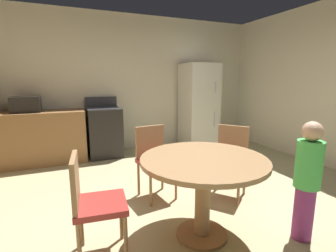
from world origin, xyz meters
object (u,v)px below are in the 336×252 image
Objects in this scene: dining_table at (203,175)px; chair_north at (154,157)px; chair_northeast at (230,156)px; oven_range at (105,132)px; person_child at (307,179)px; chair_west at (92,200)px; refrigerator at (199,106)px; microwave at (26,104)px.

dining_table is 0.96m from chair_north.
dining_table is 0.96m from chair_northeast.
oven_range is 1.01× the size of person_child.
chair_west is 1.00× the size of chair_northeast.
oven_range reaches higher than dining_table.
chair_north is (-0.87, 0.34, 0.00)m from chair_northeast.
refrigerator is at bearing 61.30° from dining_table.
chair_west is (-0.50, -2.76, 0.03)m from oven_range.
refrigerator is 2.02× the size of chair_west.
microwave is 0.51× the size of chair_north.
chair_west is (0.74, -2.76, -0.53)m from microwave.
refrigerator is at bearing -0.89° from microwave.
microwave reaches higher than chair_northeast.
microwave reaches higher than dining_table.
dining_table is at bearing 0.00° from chair_north.
chair_north is (-1.67, -1.86, -0.38)m from refrigerator.
chair_northeast reaches higher than dining_table.
person_child is at bearing -24.73° from dining_table.
oven_range is 1.94m from chair_north.
oven_range is 3.49m from person_child.
chair_northeast is (2.44, -2.25, -0.53)m from microwave.
microwave reaches higher than chair_west.
oven_range reaches higher than person_child.
chair_north reaches higher than dining_table.
microwave is (-1.25, -0.00, 0.56)m from oven_range.
chair_northeast and chair_north have the same top height.
oven_range is 0.98× the size of dining_table.
refrigerator is 1.61× the size of person_child.
chair_northeast is (0.74, 0.60, -0.10)m from dining_table.
refrigerator is 2.37m from chair_northeast.
microwave is 0.39× the size of dining_table.
microwave is at bearing -27.31° from person_child.
microwave is at bearing 179.11° from refrigerator.
chair_west and chair_north have the same top height.
refrigerator reaches higher than microwave.
person_child reaches higher than chair_west.
chair_north is at bearing -60.63° from chair_northeast.
person_child is (1.28, -3.24, 0.11)m from oven_range.
oven_range is at bearing -101.24° from chair_northeast.
oven_range is 2.55m from chair_northeast.
person_child is (-0.71, -3.19, -0.30)m from refrigerator.
oven_range reaches higher than chair_northeast.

